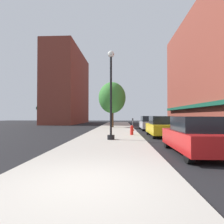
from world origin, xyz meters
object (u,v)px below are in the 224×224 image
Objects in this scene: fire_hydrant at (132,130)px; car_yellow at (160,127)px; lamppost at (111,93)px; car_red at (194,136)px; car_silver at (148,123)px; tree_near at (112,98)px; parking_meter_near at (133,123)px.

car_yellow is at bearing -0.80° from fire_hydrant.
lamppost is 1.37× the size of car_red.
car_silver is at bearing 69.01° from lamppost.
car_red is at bearing -46.66° from lamppost.
tree_near is 6.75m from car_silver.
lamppost is at bearing -143.27° from car_yellow.
tree_near reaches higher than car_silver.
fire_hydrant is 4.82m from parking_meter_near.
car_silver is at bearing 90.82° from car_red.
fire_hydrant is 0.13× the size of tree_near.
lamppost is at bearing -116.25° from fire_hydrant.
car_red is at bearing -72.27° from fire_hydrant.
tree_near is (-0.60, 13.81, 1.00)m from lamppost.
car_yellow is at bearing -67.96° from parking_meter_near.
car_red is 7.19m from car_yellow.
parking_meter_near is 0.30× the size of car_silver.
car_silver is (4.46, -3.76, -3.39)m from tree_near.
tree_near is at bearing 92.49° from lamppost.
fire_hydrant is at bearing 108.55° from car_red.
car_red is 1.00× the size of car_yellow.
lamppost reaches higher than car_red.
lamppost is 8.45m from parking_meter_near.
tree_near is 1.46× the size of car_silver.
lamppost is at bearing 134.16° from car_red.
parking_meter_near is 0.30× the size of car_red.
car_yellow reaches higher than fire_hydrant.
car_red is (3.86, -4.09, -2.39)m from lamppost.
car_silver is at bearing -40.16° from tree_near.
car_yellow is (4.46, -10.71, -3.39)m from tree_near.
lamppost reaches higher than parking_meter_near.
tree_near reaches higher than car_red.
lamppost is 1.37× the size of car_yellow.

